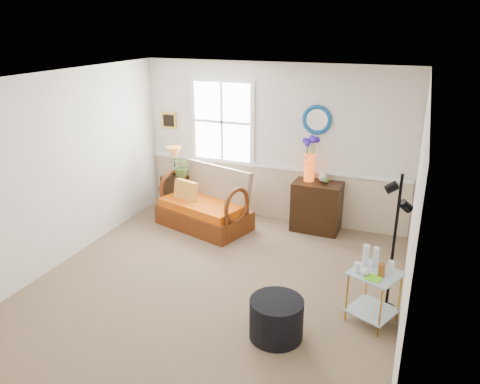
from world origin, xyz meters
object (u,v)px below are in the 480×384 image
(floor_lamp, at_px, (394,245))
(ottoman, at_px, (276,319))
(loveseat, at_px, (204,199))
(lamp_stand, at_px, (177,194))
(side_table, at_px, (373,297))
(cabinet, at_px, (317,206))

(floor_lamp, height_order, ottoman, floor_lamp)
(loveseat, xyz_separation_m, ottoman, (1.95, -2.32, -0.26))
(lamp_stand, bearing_deg, ottoman, -45.44)
(side_table, bearing_deg, floor_lamp, 64.02)
(lamp_stand, xyz_separation_m, cabinet, (2.43, 0.19, 0.06))
(cabinet, xyz_separation_m, floor_lamp, (1.27, -1.92, 0.43))
(loveseat, relative_size, side_table, 2.38)
(floor_lamp, bearing_deg, loveseat, 150.59)
(lamp_stand, height_order, floor_lamp, floor_lamp)
(ottoman, bearing_deg, floor_lamp, 41.57)
(side_table, relative_size, floor_lamp, 0.37)
(cabinet, bearing_deg, side_table, -60.94)
(lamp_stand, xyz_separation_m, ottoman, (2.64, -2.68, -0.13))
(loveseat, xyz_separation_m, lamp_stand, (-0.69, 0.35, -0.13))
(loveseat, xyz_separation_m, side_table, (2.87, -1.67, -0.17))
(cabinet, bearing_deg, floor_lamp, -54.58)
(side_table, distance_m, ottoman, 1.13)
(side_table, distance_m, floor_lamp, 0.62)
(loveseat, height_order, floor_lamp, floor_lamp)
(cabinet, relative_size, ottoman, 1.40)
(loveseat, bearing_deg, cabinet, 34.44)
(loveseat, distance_m, floor_lamp, 3.33)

